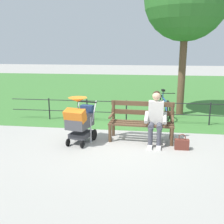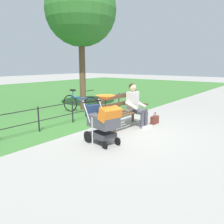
{
  "view_description": "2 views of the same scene",
  "coord_description": "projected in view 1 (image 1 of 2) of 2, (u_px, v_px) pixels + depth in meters",
  "views": [
    {
      "loc": [
        -0.65,
        6.36,
        2.28
      ],
      "look_at": [
        0.2,
        0.17,
        0.76
      ],
      "focal_mm": 42.59,
      "sensor_mm": 36.0,
      "label": 1
    },
    {
      "loc": [
        4.95,
        3.65,
        1.84
      ],
      "look_at": [
        0.38,
        0.17,
        0.64
      ],
      "focal_mm": 37.28,
      "sensor_mm": 36.0,
      "label": 2
    }
  ],
  "objects": [
    {
      "name": "ground_plane",
      "position": [
        121.0,
        140.0,
        6.75
      ],
      "size": [
        60.0,
        60.0,
        0.0
      ],
      "primitive_type": "plane",
      "color": "#9E9B93"
    },
    {
      "name": "grass_lawn",
      "position": [
        137.0,
        89.0,
        15.22
      ],
      "size": [
        40.0,
        16.0,
        0.01
      ],
      "primitive_type": "cube",
      "color": "#3D7533",
      "rests_on": "ground"
    },
    {
      "name": "park_bench",
      "position": [
        142.0,
        120.0,
        6.67
      ],
      "size": [
        1.62,
        0.67,
        0.96
      ],
      "color": "brown",
      "rests_on": "ground"
    },
    {
      "name": "person_on_bench",
      "position": [
        156.0,
        116.0,
        6.37
      ],
      "size": [
        0.55,
        0.74,
        1.28
      ],
      "color": "#42424C",
      "rests_on": "ground"
    },
    {
      "name": "stroller",
      "position": [
        80.0,
        120.0,
        6.38
      ],
      "size": [
        0.67,
        0.96,
        1.15
      ],
      "color": "black",
      "rests_on": "ground"
    },
    {
      "name": "handbag",
      "position": [
        182.0,
        144.0,
        6.09
      ],
      "size": [
        0.32,
        0.14,
        0.37
      ],
      "color": "brown",
      "rests_on": "ground"
    },
    {
      "name": "park_fence",
      "position": [
        135.0,
        109.0,
        8.23
      ],
      "size": [
        7.56,
        0.04,
        0.7
      ],
      "color": "black",
      "rests_on": "ground"
    },
    {
      "name": "bicycle",
      "position": [
        165.0,
        106.0,
        8.96
      ],
      "size": [
        0.44,
        1.65,
        0.89
      ],
      "color": "black",
      "rests_on": "ground"
    }
  ]
}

